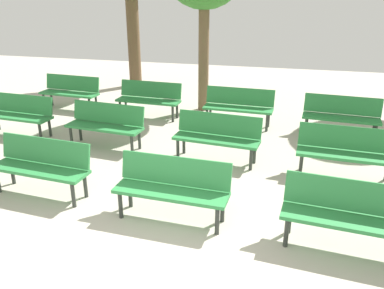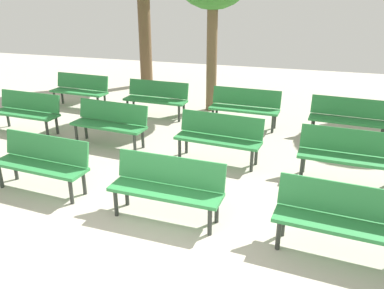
# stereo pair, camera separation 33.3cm
# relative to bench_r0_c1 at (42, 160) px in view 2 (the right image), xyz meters

# --- Properties ---
(ground_plane) EXTENTS (26.44, 26.44, 0.00)m
(ground_plane) POSITION_rel_bench_r0_c1_xyz_m (2.11, -1.74, -0.50)
(ground_plane) COLOR #B2A899
(bench_r0_c1) EXTENTS (1.64, 0.61, 0.87)m
(bench_r0_c1) POSITION_rel_bench_r0_c1_xyz_m (0.00, 0.00, 0.00)
(bench_r0_c1) COLOR #2D8442
(bench_r0_c1) RESTS_ON ground_plane
(bench_r0_c2) EXTENTS (1.62, 0.56, 0.87)m
(bench_r0_c2) POSITION_rel_bench_r0_c1_xyz_m (2.19, -0.20, 0.00)
(bench_r0_c2) COLOR #2D8442
(bench_r0_c2) RESTS_ON ground_plane
(bench_r0_c3) EXTENTS (1.64, 0.63, 0.87)m
(bench_r0_c3) POSITION_rel_bench_r0_c1_xyz_m (4.49, -0.35, 0.00)
(bench_r0_c3) COLOR #2D8442
(bench_r0_c3) RESTS_ON ground_plane
(bench_r1_c0) EXTENTS (1.63, 0.59, 0.87)m
(bench_r1_c0) POSITION_rel_bench_r0_c1_xyz_m (-2.07, 2.26, 0.00)
(bench_r1_c0) COLOR #2D8442
(bench_r1_c0) RESTS_ON ground_plane
(bench_r1_c1) EXTENTS (1.64, 0.64, 0.87)m
(bench_r1_c1) POSITION_rel_bench_r0_c1_xyz_m (0.09, 2.08, 0.00)
(bench_r1_c1) COLOR #2D8442
(bench_r1_c1) RESTS_ON ground_plane
(bench_r1_c2) EXTENTS (1.64, 0.64, 0.87)m
(bench_r1_c2) POSITION_rel_bench_r0_c1_xyz_m (2.42, 1.94, 0.00)
(bench_r1_c2) COLOR #2D8442
(bench_r1_c2) RESTS_ON ground_plane
(bench_r1_c3) EXTENTS (1.63, 0.58, 0.87)m
(bench_r1_c3) POSITION_rel_bench_r0_c1_xyz_m (4.66, 1.75, 0.00)
(bench_r1_c3) COLOR #2D8442
(bench_r1_c3) RESTS_ON ground_plane
(bench_r2_c0) EXTENTS (1.63, 0.60, 0.87)m
(bench_r2_c0) POSITION_rel_bench_r0_c1_xyz_m (-2.01, 4.33, 0.00)
(bench_r2_c0) COLOR #2D8442
(bench_r2_c0) RESTS_ON ground_plane
(bench_r2_c1) EXTENTS (1.62, 0.56, 0.87)m
(bench_r2_c1) POSITION_rel_bench_r0_c1_xyz_m (0.27, 4.17, 0.00)
(bench_r2_c1) COLOR #2D8442
(bench_r2_c1) RESTS_ON ground_plane
(bench_r2_c2) EXTENTS (1.62, 0.55, 0.87)m
(bench_r2_c2) POSITION_rel_bench_r0_c1_xyz_m (2.53, 4.04, 0.00)
(bench_r2_c2) COLOR #2D8442
(bench_r2_c2) RESTS_ON ground_plane
(bench_r2_c3) EXTENTS (1.63, 0.61, 0.87)m
(bench_r2_c3) POSITION_rel_bench_r0_c1_xyz_m (4.78, 3.86, 0.00)
(bench_r2_c3) COLOR #2D8442
(bench_r2_c3) RESTS_ON ground_plane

